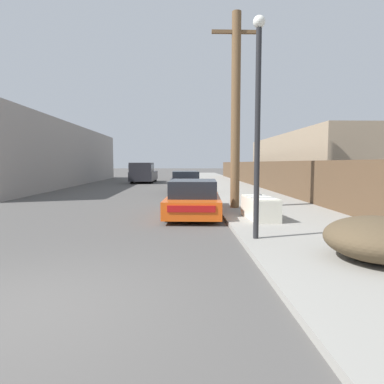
% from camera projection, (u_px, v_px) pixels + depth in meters
% --- Properties ---
extents(ground_plane, '(220.00, 220.00, 0.00)m').
position_uv_depth(ground_plane, '(23.00, 314.00, 4.06)').
color(ground_plane, '#4F4C49').
extents(sidewalk_curb, '(4.20, 63.00, 0.12)m').
position_uv_depth(sidewalk_curb, '(225.00, 184.00, 27.61)').
color(sidewalk_curb, gray).
rests_on(sidewalk_curb, ground).
extents(discarded_fridge, '(0.85, 1.85, 0.69)m').
position_uv_depth(discarded_fridge, '(260.00, 208.00, 10.22)').
color(discarded_fridge, silver).
rests_on(discarded_fridge, sidewalk_curb).
extents(parked_sports_car_red, '(2.01, 4.60, 1.22)m').
position_uv_depth(parked_sports_car_red, '(194.00, 199.00, 11.70)').
color(parked_sports_car_red, '#E05114').
rests_on(parked_sports_car_red, ground).
extents(car_parked_mid, '(1.88, 4.62, 1.31)m').
position_uv_depth(car_parked_mid, '(185.00, 183.00, 20.31)').
color(car_parked_mid, black).
rests_on(car_parked_mid, ground).
extents(pickup_truck, '(2.10, 5.44, 1.81)m').
position_uv_depth(pickup_truck, '(143.00, 173.00, 30.84)').
color(pickup_truck, '#232328').
rests_on(pickup_truck, ground).
extents(utility_pole, '(1.80, 0.34, 7.10)m').
position_uv_depth(utility_pole, '(236.00, 109.00, 12.58)').
color(utility_pole, brown).
rests_on(utility_pole, sidewalk_curb).
extents(street_lamp, '(0.26, 0.26, 4.77)m').
position_uv_depth(street_lamp, '(258.00, 112.00, 7.37)').
color(street_lamp, '#232326').
rests_on(street_lamp, sidewalk_curb).
extents(brush_pile, '(1.84, 1.94, 0.75)m').
position_uv_depth(brush_pile, '(380.00, 239.00, 5.86)').
color(brush_pile, brown).
rests_on(brush_pile, sidewalk_curb).
extents(wooden_fence, '(0.08, 40.40, 1.77)m').
position_uv_depth(wooden_fence, '(257.00, 174.00, 24.56)').
color(wooden_fence, brown).
rests_on(wooden_fence, sidewalk_curb).
extents(building_left_block, '(7.00, 26.08, 4.78)m').
position_uv_depth(building_left_block, '(38.00, 156.00, 27.96)').
color(building_left_block, gray).
rests_on(building_left_block, ground).
extents(building_right_house, '(6.00, 15.25, 3.56)m').
position_uv_depth(building_right_house, '(323.00, 163.00, 22.08)').
color(building_right_house, gray).
rests_on(building_right_house, ground).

